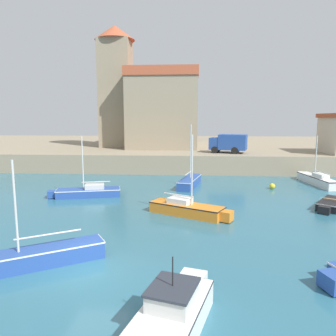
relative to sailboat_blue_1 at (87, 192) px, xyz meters
The scene contains 12 objects.
ground_plane 13.59m from the sailboat_blue_1, 70.78° to the right, with size 200.00×200.00×0.00m, color #2D667A.
quay_seawall 30.82m from the sailboat_blue_1, 81.66° to the left, with size 120.00×40.00×2.17m, color gray.
sailboat_blue_1 is the anchor object (origin of this frame).
sailboat_orange_3 9.37m from the sailboat_blue_1, 29.20° to the right, with size 5.52×3.58×5.29m.
dinghy_black_4 18.42m from the sailboat_blue_1, ahead, with size 3.07×3.79×0.65m.
sailboat_blue_5 12.79m from the sailboat_blue_1, 83.46° to the right, with size 6.19×4.27×4.67m.
sailboat_blue_6 9.48m from the sailboat_blue_1, 29.02° to the left, with size 2.28×5.45×5.76m.
sailboat_white_7 21.38m from the sailboat_blue_1, 17.15° to the left, with size 2.01×6.47×4.67m.
motorboat_white_8 18.27m from the sailboat_blue_1, 64.65° to the right, with size 2.77×5.12×2.36m.
mooring_buoy 16.20m from the sailboat_blue_1, 14.29° to the left, with size 0.50×0.50×0.50m, color yellow.
church 25.21m from the sailboat_blue_1, 82.24° to the left, with size 14.47×15.78×16.90m.
truck_on_quay 19.31m from the sailboat_blue_1, 47.64° to the left, with size 4.69×3.14×2.20m.
Camera 1 is at (3.84, -12.60, 6.33)m, focal length 35.00 mm.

